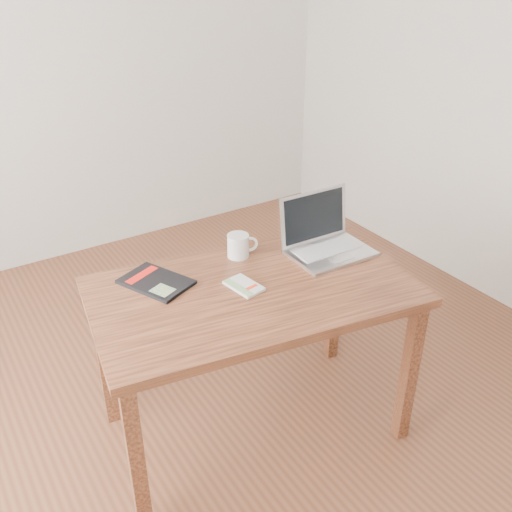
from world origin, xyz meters
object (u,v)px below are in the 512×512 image
white_guidebook (244,286)px  black_guidebook (156,282)px  coffee_mug (239,245)px  desk (254,306)px  laptop (325,240)px

white_guidebook → black_guidebook: (-0.28, 0.22, 0.00)m
black_guidebook → coffee_mug: 0.40m
black_guidebook → desk: bearing=-61.0°
desk → black_guidebook: black_guidebook is taller
white_guidebook → black_guidebook: bearing=133.4°
desk → laptop: bearing=21.4°
white_guidebook → laptop: size_ratio=0.48×
desk → laptop: size_ratio=3.84×
white_guidebook → black_guidebook: 0.35m
white_guidebook → laptop: (0.46, 0.07, 0.05)m
desk → black_guidebook: 0.40m
desk → white_guidebook: white_guidebook is taller
white_guidebook → black_guidebook: size_ratio=0.52×
white_guidebook → coffee_mug: 0.26m
desk → laptop: laptop is taller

